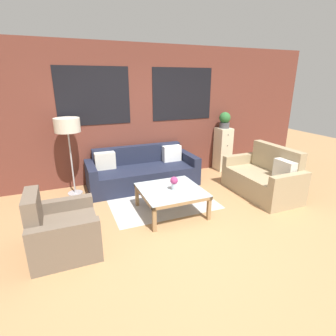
{
  "coord_description": "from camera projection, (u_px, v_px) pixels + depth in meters",
  "views": [
    {
      "loc": [
        -1.62,
        -2.99,
        2.1
      ],
      "look_at": [
        0.13,
        1.26,
        0.55
      ],
      "focal_mm": 28.0,
      "sensor_mm": 36.0,
      "label": 1
    }
  ],
  "objects": [
    {
      "name": "ground_plane",
      "position": [
        192.0,
        229.0,
        3.87
      ],
      "size": [
        16.0,
        16.0,
        0.0
      ],
      "primitive_type": "plane",
      "color": "#AD7F51"
    },
    {
      "name": "wall_back_brick",
      "position": [
        141.0,
        114.0,
        5.56
      ],
      "size": [
        8.4,
        0.09,
        2.8
      ],
      "color": "brown",
      "rests_on": "ground_plane"
    },
    {
      "name": "rug",
      "position": [
        159.0,
        198.0,
        4.9
      ],
      "size": [
        1.84,
        1.65,
        0.0
      ],
      "color": "#BCB7B2",
      "rests_on": "ground_plane"
    },
    {
      "name": "couch_dark",
      "position": [
        143.0,
        172.0,
        5.44
      ],
      "size": [
        2.23,
        0.88,
        0.78
      ],
      "color": "#1E2338",
      "rests_on": "ground_plane"
    },
    {
      "name": "settee_vintage",
      "position": [
        264.0,
        179.0,
        4.99
      ],
      "size": [
        0.8,
        1.46,
        0.92
      ],
      "color": "tan",
      "rests_on": "ground_plane"
    },
    {
      "name": "armchair_corner",
      "position": [
        62.0,
        231.0,
        3.31
      ],
      "size": [
        0.8,
        0.85,
        0.84
      ],
      "color": "#6B5B4C",
      "rests_on": "ground_plane"
    },
    {
      "name": "coffee_table",
      "position": [
        171.0,
        192.0,
        4.27
      ],
      "size": [
        0.98,
        0.98,
        0.41
      ],
      "color": "silver",
      "rests_on": "ground_plane"
    },
    {
      "name": "floor_lamp",
      "position": [
        67.0,
        128.0,
        4.69
      ],
      "size": [
        0.45,
        0.45,
        1.46
      ],
      "color": "#B2B2B7",
      "rests_on": "ground_plane"
    },
    {
      "name": "drawer_cabinet",
      "position": [
        223.0,
        149.0,
        6.32
      ],
      "size": [
        0.32,
        0.37,
        1.02
      ],
      "color": "beige",
      "rests_on": "ground_plane"
    },
    {
      "name": "potted_plant",
      "position": [
        225.0,
        120.0,
        6.1
      ],
      "size": [
        0.26,
        0.26,
        0.37
      ],
      "color": "#47474C",
      "rests_on": "drawer_cabinet"
    },
    {
      "name": "flower_vase",
      "position": [
        174.0,
        182.0,
        4.2
      ],
      "size": [
        0.12,
        0.12,
        0.22
      ],
      "color": "#ADBCC6",
      "rests_on": "coffee_table"
    }
  ]
}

